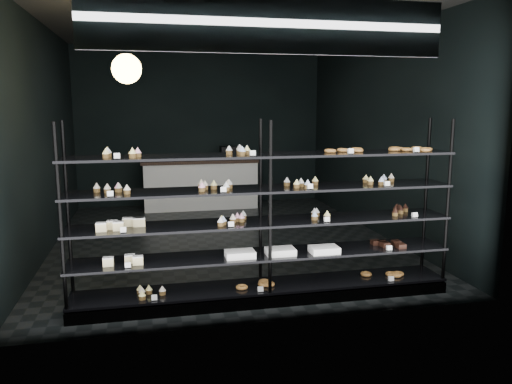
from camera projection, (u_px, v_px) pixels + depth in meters
room at (222, 136)px, 7.40m from camera, size 5.01×6.01×3.20m
display_shelf at (263, 243)px, 5.23m from camera, size 4.00×0.50×1.91m
signage at (270, 25)px, 4.39m from camera, size 3.30×0.05×0.50m
pendant_lamp at (127, 69)px, 5.56m from camera, size 0.33×0.33×0.89m
service_counter at (201, 183)px, 9.98m from camera, size 2.31×0.65×1.23m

